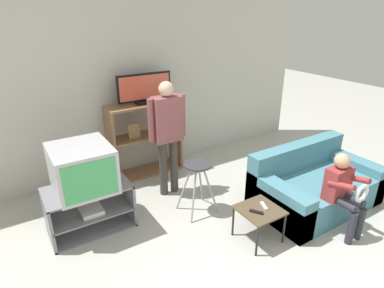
{
  "coord_description": "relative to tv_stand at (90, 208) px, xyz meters",
  "views": [
    {
      "loc": [
        -1.72,
        -1.22,
        2.4
      ],
      "look_at": [
        0.14,
        1.77,
        0.9
      ],
      "focal_mm": 30.0,
      "sensor_mm": 36.0,
      "label": 1
    }
  ],
  "objects": [
    {
      "name": "remote_control_black",
      "position": [
        1.44,
        -1.22,
        0.14
      ],
      "size": [
        0.11,
        0.14,
        0.02
      ],
      "primitive_type": "cube",
      "rotation": [
        0.0,
        0.0,
        0.58
      ],
      "color": "black",
      "rests_on": "snack_table"
    },
    {
      "name": "couch",
      "position": [
        2.62,
        -1.04,
        -0.01
      ],
      "size": [
        1.61,
        0.92,
        0.74
      ],
      "color": "teal",
      "rests_on": "ground_plane"
    },
    {
      "name": "person_standing_adult",
      "position": [
        1.15,
        0.21,
        0.69
      ],
      "size": [
        0.53,
        0.2,
        1.57
      ],
      "color": "#3D3833",
      "rests_on": "ground_plane"
    },
    {
      "name": "tv_stand",
      "position": [
        0.0,
        0.0,
        0.0
      ],
      "size": [
        0.94,
        0.56,
        0.53
      ],
      "color": "slate",
      "rests_on": "ground_plane"
    },
    {
      "name": "television_flat",
      "position": [
        1.17,
        0.93,
        1.06
      ],
      "size": [
        0.82,
        0.2,
        0.43
      ],
      "color": "black",
      "rests_on": "media_shelf"
    },
    {
      "name": "remote_control_white",
      "position": [
        1.59,
        -1.18,
        0.14
      ],
      "size": [
        0.09,
        0.15,
        0.02
      ],
      "primitive_type": "cube",
      "rotation": [
        0.0,
        0.0,
        -0.39
      ],
      "color": "silver",
      "rests_on": "snack_table"
    },
    {
      "name": "wall_back",
      "position": [
        1.07,
        1.19,
        1.04
      ],
      "size": [
        6.4,
        0.06,
        2.6
      ],
      "color": "beige",
      "rests_on": "ground_plane"
    },
    {
      "name": "snack_table",
      "position": [
        1.52,
        -1.2,
        0.08
      ],
      "size": [
        0.44,
        0.44,
        0.39
      ],
      "color": "brown",
      "rests_on": "ground_plane"
    },
    {
      "name": "person_seated_child",
      "position": [
        2.4,
        -1.56,
        0.29
      ],
      "size": [
        0.33,
        0.43,
        0.95
      ],
      "color": "#2D2D38",
      "rests_on": "ground_plane"
    },
    {
      "name": "media_shelf",
      "position": [
        1.13,
        0.92,
        0.31
      ],
      "size": [
        1.1,
        0.38,
        1.12
      ],
      "color": "#8E6642",
      "rests_on": "ground_plane"
    },
    {
      "name": "television_main",
      "position": [
        -0.01,
        0.01,
        0.52
      ],
      "size": [
        0.63,
        0.68,
        0.5
      ],
      "color": "#B2B2B7",
      "rests_on": "tv_stand"
    },
    {
      "name": "folding_stool",
      "position": [
        1.24,
        -0.38,
        0.28
      ],
      "size": [
        0.42,
        0.38,
        0.67
      ],
      "color": "#99999E",
      "rests_on": "ground_plane"
    }
  ]
}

